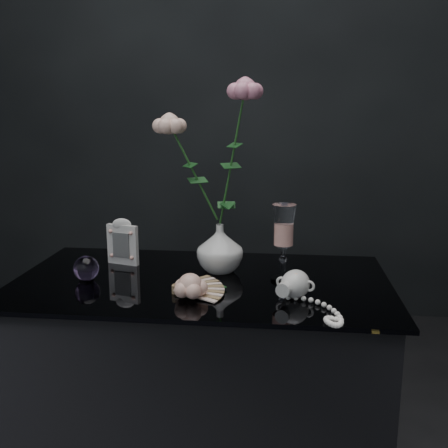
% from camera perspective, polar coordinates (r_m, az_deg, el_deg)
% --- Properties ---
extents(table, '(1.05, 0.58, 0.76)m').
position_cam_1_polar(table, '(1.65, -2.34, -18.70)').
color(table, black).
rests_on(table, ground).
extents(vase, '(0.18, 0.18, 0.14)m').
position_cam_1_polar(vase, '(1.53, -0.45, -2.66)').
color(vase, white).
rests_on(vase, table).
extents(wine_glass, '(0.08, 0.08, 0.22)m').
position_cam_1_polar(wine_glass, '(1.46, 6.49, -2.05)').
color(wine_glass, white).
rests_on(wine_glass, table).
extents(picture_frame, '(0.13, 0.11, 0.14)m').
position_cam_1_polar(picture_frame, '(1.64, -10.98, -1.87)').
color(picture_frame, silver).
rests_on(picture_frame, table).
extents(paperweight, '(0.09, 0.09, 0.07)m').
position_cam_1_polar(paperweight, '(1.51, -14.76, -4.68)').
color(paperweight, '#A97ECD').
rests_on(paperweight, table).
extents(paper_fan, '(0.27, 0.21, 0.03)m').
position_cam_1_polar(paper_fan, '(1.38, -5.39, -7.00)').
color(paper_fan, '#FEEBCB').
rests_on(paper_fan, table).
extents(loose_rose, '(0.17, 0.21, 0.07)m').
position_cam_1_polar(loose_rose, '(1.34, -3.71, -6.74)').
color(loose_rose, '#F8B5A0').
rests_on(loose_rose, table).
extents(pearl_jar, '(0.32, 0.33, 0.08)m').
position_cam_1_polar(pearl_jar, '(1.35, 7.77, -6.36)').
color(pearl_jar, silver).
rests_on(pearl_jar, table).
extents(roses, '(0.29, 0.11, 0.46)m').
position_cam_1_polar(roses, '(1.48, -1.22, 7.69)').
color(roses, beige).
rests_on(roses, vase).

